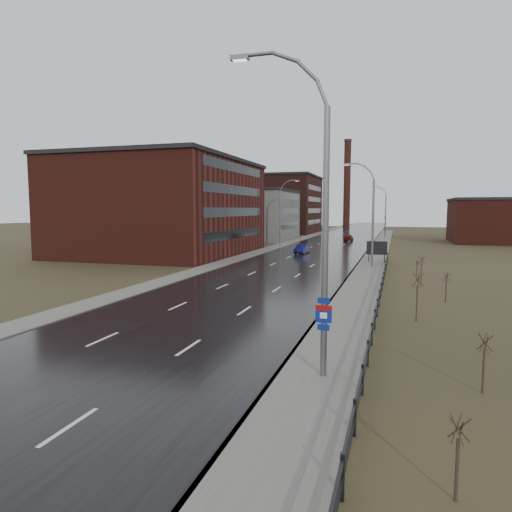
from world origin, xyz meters
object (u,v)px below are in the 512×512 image
Objects in this scene: streetlight_main at (317,218)px; car_near at (302,249)px; car_far at (349,238)px; billboard at (377,249)px.

car_near is (-10.12, 47.68, -5.39)m from streetlight_main.
streetlight_main is 76.78m from car_far.
streetlight_main is 2.97× the size of car_near.
streetlight_main is at bearing -74.08° from car_near.
billboard reaches higher than car_far.
streetlight_main is at bearing -90.93° from billboard.
car_near is 1.03× the size of car_far.
billboard is at bearing 101.55° from car_far.
streetlight_main is 3.06× the size of car_far.
car_far is at bearing 100.56° from billboard.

